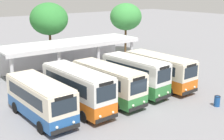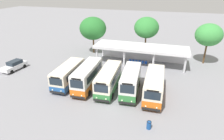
{
  "view_description": "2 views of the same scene",
  "coord_description": "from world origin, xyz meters",
  "px_view_note": "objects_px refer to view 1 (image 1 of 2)",
  "views": [
    {
      "loc": [
        -15.22,
        -16.67,
        9.45
      ],
      "look_at": [
        2.15,
        6.4,
        1.56
      ],
      "focal_mm": 47.7,
      "sensor_mm": 36.0,
      "label": 1
    },
    {
      "loc": [
        6.63,
        -19.85,
        13.93
      ],
      "look_at": [
        -1.35,
        6.5,
        1.52
      ],
      "focal_mm": 31.06,
      "sensor_mm": 36.0,
      "label": 2
    }
  ],
  "objects_px": {
    "waiting_chair_middle_seat": "(70,67)",
    "waiting_chair_end_by_column": "(61,68)",
    "waiting_chair_far_end_seat": "(83,65)",
    "city_bus_second_in_row": "(77,88)",
    "city_bus_middle_cream": "(108,82)",
    "waiting_chair_fourth_seat": "(75,66)",
    "waiting_chair_fifth_seat": "(79,66)",
    "city_bus_fourth_amber": "(135,74)",
    "city_bus_nearest_orange": "(40,98)",
    "waiting_chair_second_from_end": "(66,68)",
    "litter_bin_apron": "(217,101)",
    "city_bus_fifth_blue": "(159,70)"
  },
  "relations": [
    {
      "from": "waiting_chair_middle_seat",
      "to": "litter_bin_apron",
      "type": "height_order",
      "value": "litter_bin_apron"
    },
    {
      "from": "city_bus_middle_cream",
      "to": "city_bus_fourth_amber",
      "type": "xyz_separation_m",
      "value": [
        3.12,
        -0.03,
        0.14
      ]
    },
    {
      "from": "city_bus_nearest_orange",
      "to": "waiting_chair_far_end_seat",
      "type": "relative_size",
      "value": 8.58
    },
    {
      "from": "city_bus_nearest_orange",
      "to": "waiting_chair_second_from_end",
      "type": "bearing_deg",
      "value": 53.58
    },
    {
      "from": "waiting_chair_end_by_column",
      "to": "waiting_chair_middle_seat",
      "type": "height_order",
      "value": "same"
    },
    {
      "from": "waiting_chair_fourth_seat",
      "to": "waiting_chair_fifth_seat",
      "type": "xyz_separation_m",
      "value": [
        0.59,
        0.0,
        0.0
      ]
    },
    {
      "from": "city_bus_fourth_amber",
      "to": "city_bus_second_in_row",
      "type": "bearing_deg",
      "value": -178.59
    },
    {
      "from": "city_bus_fourth_amber",
      "to": "city_bus_fifth_blue",
      "type": "bearing_deg",
      "value": -0.29
    },
    {
      "from": "city_bus_second_in_row",
      "to": "waiting_chair_end_by_column",
      "type": "height_order",
      "value": "city_bus_second_in_row"
    },
    {
      "from": "city_bus_middle_cream",
      "to": "waiting_chair_second_from_end",
      "type": "relative_size",
      "value": 9.06
    },
    {
      "from": "waiting_chair_end_by_column",
      "to": "litter_bin_apron",
      "type": "distance_m",
      "value": 17.86
    },
    {
      "from": "city_bus_fifth_blue",
      "to": "waiting_chair_fourth_seat",
      "type": "distance_m",
      "value": 11.04
    },
    {
      "from": "city_bus_fourth_amber",
      "to": "litter_bin_apron",
      "type": "distance_m",
      "value": 7.48
    },
    {
      "from": "city_bus_second_in_row",
      "to": "waiting_chair_far_end_seat",
      "type": "height_order",
      "value": "city_bus_second_in_row"
    },
    {
      "from": "city_bus_middle_cream",
      "to": "city_bus_fourth_amber",
      "type": "height_order",
      "value": "city_bus_fourth_amber"
    },
    {
      "from": "city_bus_fifth_blue",
      "to": "waiting_chair_second_from_end",
      "type": "height_order",
      "value": "city_bus_fifth_blue"
    },
    {
      "from": "waiting_chair_second_from_end",
      "to": "waiting_chair_fifth_seat",
      "type": "relative_size",
      "value": 1.0
    },
    {
      "from": "waiting_chair_middle_seat",
      "to": "waiting_chair_end_by_column",
      "type": "bearing_deg",
      "value": 179.45
    },
    {
      "from": "waiting_chair_far_end_seat",
      "to": "waiting_chair_end_by_column",
      "type": "bearing_deg",
      "value": 177.6
    },
    {
      "from": "litter_bin_apron",
      "to": "waiting_chair_fifth_seat",
      "type": "bearing_deg",
      "value": 100.81
    },
    {
      "from": "waiting_chair_fifth_seat",
      "to": "city_bus_nearest_orange",
      "type": "bearing_deg",
      "value": -132.38
    },
    {
      "from": "waiting_chair_second_from_end",
      "to": "waiting_chair_far_end_seat",
      "type": "xyz_separation_m",
      "value": [
        2.34,
        -0.13,
        0.0
      ]
    },
    {
      "from": "waiting_chair_middle_seat",
      "to": "waiting_chair_fifth_seat",
      "type": "xyz_separation_m",
      "value": [
        1.17,
        -0.07,
        0.0
      ]
    },
    {
      "from": "waiting_chair_fifth_seat",
      "to": "waiting_chair_far_end_seat",
      "type": "height_order",
      "value": "same"
    },
    {
      "from": "litter_bin_apron",
      "to": "city_bus_nearest_orange",
      "type": "bearing_deg",
      "value": 152.94
    },
    {
      "from": "city_bus_second_in_row",
      "to": "waiting_chair_middle_seat",
      "type": "distance_m",
      "value": 11.85
    },
    {
      "from": "city_bus_middle_cream",
      "to": "city_bus_second_in_row",
      "type": "bearing_deg",
      "value": -176.68
    },
    {
      "from": "city_bus_middle_cream",
      "to": "waiting_chair_middle_seat",
      "type": "bearing_deg",
      "value": 78.7
    },
    {
      "from": "city_bus_nearest_orange",
      "to": "waiting_chair_fifth_seat",
      "type": "distance_m",
      "value": 14.12
    },
    {
      "from": "city_bus_fifth_blue",
      "to": "waiting_chair_second_from_end",
      "type": "bearing_deg",
      "value": 114.46
    },
    {
      "from": "waiting_chair_fifth_seat",
      "to": "waiting_chair_second_from_end",
      "type": "bearing_deg",
      "value": 177.37
    },
    {
      "from": "waiting_chair_end_by_column",
      "to": "waiting_chair_second_from_end",
      "type": "distance_m",
      "value": 0.59
    },
    {
      "from": "city_bus_fifth_blue",
      "to": "waiting_chair_far_end_seat",
      "type": "height_order",
      "value": "city_bus_fifth_blue"
    },
    {
      "from": "waiting_chair_end_by_column",
      "to": "waiting_chair_second_from_end",
      "type": "relative_size",
      "value": 1.0
    },
    {
      "from": "waiting_chair_fourth_seat",
      "to": "city_bus_fifth_blue",
      "type": "bearing_deg",
      "value": -70.94
    },
    {
      "from": "city_bus_second_in_row",
      "to": "waiting_chair_fifth_seat",
      "type": "height_order",
      "value": "city_bus_second_in_row"
    },
    {
      "from": "waiting_chair_fifth_seat",
      "to": "city_bus_second_in_row",
      "type": "bearing_deg",
      "value": -121.22
    },
    {
      "from": "city_bus_fourth_amber",
      "to": "city_bus_fifth_blue",
      "type": "distance_m",
      "value": 3.12
    },
    {
      "from": "waiting_chair_fourth_seat",
      "to": "city_bus_middle_cream",
      "type": "bearing_deg",
      "value": -104.45
    },
    {
      "from": "city_bus_fourth_amber",
      "to": "waiting_chair_fifth_seat",
      "type": "xyz_separation_m",
      "value": [
        0.12,
        10.35,
        -1.34
      ]
    },
    {
      "from": "city_bus_nearest_orange",
      "to": "city_bus_second_in_row",
      "type": "bearing_deg",
      "value": -1.94
    },
    {
      "from": "waiting_chair_second_from_end",
      "to": "waiting_chair_middle_seat",
      "type": "distance_m",
      "value": 0.59
    },
    {
      "from": "city_bus_middle_cream",
      "to": "city_bus_fourth_amber",
      "type": "distance_m",
      "value": 3.12
    },
    {
      "from": "city_bus_fifth_blue",
      "to": "waiting_chair_far_end_seat",
      "type": "xyz_separation_m",
      "value": [
        -2.41,
        10.32,
        -1.25
      ]
    },
    {
      "from": "city_bus_nearest_orange",
      "to": "waiting_chair_end_by_column",
      "type": "distance_m",
      "value": 12.73
    },
    {
      "from": "waiting_chair_middle_seat",
      "to": "waiting_chair_far_end_seat",
      "type": "xyz_separation_m",
      "value": [
        1.76,
        -0.11,
        0.0
      ]
    },
    {
      "from": "waiting_chair_fourth_seat",
      "to": "waiting_chair_far_end_seat",
      "type": "relative_size",
      "value": 1.0
    },
    {
      "from": "waiting_chair_end_by_column",
      "to": "waiting_chair_far_end_seat",
      "type": "bearing_deg",
      "value": -2.4
    },
    {
      "from": "city_bus_nearest_orange",
      "to": "city_bus_fourth_amber",
      "type": "xyz_separation_m",
      "value": [
        9.36,
        0.05,
        0.21
      ]
    },
    {
      "from": "city_bus_fifth_blue",
      "to": "waiting_chair_fourth_seat",
      "type": "xyz_separation_m",
      "value": [
        -3.58,
        10.36,
        -1.25
      ]
    }
  ]
}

